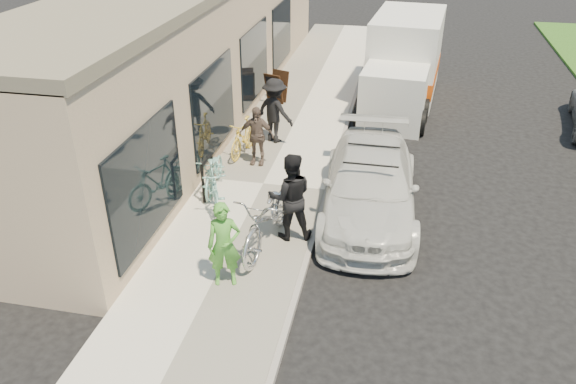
{
  "coord_description": "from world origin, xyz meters",
  "views": [
    {
      "loc": [
        1.0,
        -8.57,
        6.62
      ],
      "look_at": [
        -1.0,
        1.13,
        1.05
      ],
      "focal_mm": 35.0,
      "sensor_mm": 36.0,
      "label": 1
    }
  ],
  "objects_px": {
    "cruiser_bike_a": "(214,187)",
    "tandem_bike": "(269,217)",
    "sedan_white": "(370,185)",
    "cruiser_bike_b": "(214,172)",
    "bystander_b": "(256,136)",
    "bike_rack": "(207,174)",
    "moving_truck": "(403,65)",
    "woman_rider": "(224,245)",
    "bystander_a": "(275,111)",
    "cruiser_bike_c": "(244,137)",
    "man_standing": "(290,197)",
    "sedan_silver": "(375,158)",
    "sandwich_board": "(276,87)"
  },
  "relations": [
    {
      "from": "sedan_white",
      "to": "cruiser_bike_a",
      "type": "distance_m",
      "value": 3.45
    },
    {
      "from": "tandem_bike",
      "to": "sedan_silver",
      "type": "bearing_deg",
      "value": 71.01
    },
    {
      "from": "sandwich_board",
      "to": "moving_truck",
      "type": "bearing_deg",
      "value": 37.91
    },
    {
      "from": "man_standing",
      "to": "bystander_b",
      "type": "relative_size",
      "value": 1.2
    },
    {
      "from": "cruiser_bike_c",
      "to": "bystander_a",
      "type": "relative_size",
      "value": 0.89
    },
    {
      "from": "bike_rack",
      "to": "moving_truck",
      "type": "relative_size",
      "value": 0.16
    },
    {
      "from": "woman_rider",
      "to": "cruiser_bike_a",
      "type": "distance_m",
      "value": 2.73
    },
    {
      "from": "bystander_a",
      "to": "bystander_b",
      "type": "relative_size",
      "value": 1.16
    },
    {
      "from": "bike_rack",
      "to": "sedan_white",
      "type": "distance_m",
      "value": 3.68
    },
    {
      "from": "sedan_silver",
      "to": "cruiser_bike_a",
      "type": "height_order",
      "value": "cruiser_bike_a"
    },
    {
      "from": "sedan_white",
      "to": "bystander_a",
      "type": "relative_size",
      "value": 2.82
    },
    {
      "from": "bike_rack",
      "to": "cruiser_bike_a",
      "type": "height_order",
      "value": "cruiser_bike_a"
    },
    {
      "from": "cruiser_bike_a",
      "to": "cruiser_bike_b",
      "type": "xyz_separation_m",
      "value": [
        -0.27,
        0.85,
        -0.07
      ]
    },
    {
      "from": "sedan_silver",
      "to": "tandem_bike",
      "type": "height_order",
      "value": "tandem_bike"
    },
    {
      "from": "bike_rack",
      "to": "tandem_bike",
      "type": "relative_size",
      "value": 0.39
    },
    {
      "from": "tandem_bike",
      "to": "woman_rider",
      "type": "distance_m",
      "value": 1.43
    },
    {
      "from": "tandem_bike",
      "to": "woman_rider",
      "type": "height_order",
      "value": "woman_rider"
    },
    {
      "from": "sedan_silver",
      "to": "cruiser_bike_c",
      "type": "relative_size",
      "value": 1.85
    },
    {
      "from": "sedan_silver",
      "to": "tandem_bike",
      "type": "xyz_separation_m",
      "value": [
        -1.84,
        -3.71,
        0.29
      ]
    },
    {
      "from": "sedan_white",
      "to": "cruiser_bike_b",
      "type": "xyz_separation_m",
      "value": [
        -3.65,
        0.14,
        -0.13
      ]
    },
    {
      "from": "woman_rider",
      "to": "cruiser_bike_c",
      "type": "relative_size",
      "value": 1.02
    },
    {
      "from": "man_standing",
      "to": "sedan_white",
      "type": "bearing_deg",
      "value": -150.84
    },
    {
      "from": "cruiser_bike_a",
      "to": "cruiser_bike_b",
      "type": "relative_size",
      "value": 1.02
    },
    {
      "from": "cruiser_bike_b",
      "to": "bystander_b",
      "type": "relative_size",
      "value": 1.1
    },
    {
      "from": "woman_rider",
      "to": "cruiser_bike_a",
      "type": "xyz_separation_m",
      "value": [
        -1.04,
        2.51,
        -0.3
      ]
    },
    {
      "from": "sedan_silver",
      "to": "moving_truck",
      "type": "bearing_deg",
      "value": 82.1
    },
    {
      "from": "bystander_b",
      "to": "cruiser_bike_b",
      "type": "bearing_deg",
      "value": -113.32
    },
    {
      "from": "man_standing",
      "to": "moving_truck",
      "type": "bearing_deg",
      "value": -118.02
    },
    {
      "from": "bike_rack",
      "to": "man_standing",
      "type": "height_order",
      "value": "man_standing"
    },
    {
      "from": "bike_rack",
      "to": "cruiser_bike_a",
      "type": "bearing_deg",
      "value": -57.97
    },
    {
      "from": "cruiser_bike_a",
      "to": "cruiser_bike_c",
      "type": "bearing_deg",
      "value": 67.73
    },
    {
      "from": "tandem_bike",
      "to": "man_standing",
      "type": "height_order",
      "value": "man_standing"
    },
    {
      "from": "cruiser_bike_a",
      "to": "tandem_bike",
      "type": "bearing_deg",
      "value": -62.07
    },
    {
      "from": "cruiser_bike_c",
      "to": "man_standing",
      "type": "bearing_deg",
      "value": -53.16
    },
    {
      "from": "cruiser_bike_a",
      "to": "woman_rider",
      "type": "bearing_deg",
      "value": -91.9
    },
    {
      "from": "cruiser_bike_b",
      "to": "bystander_a",
      "type": "xyz_separation_m",
      "value": [
        0.79,
        2.98,
        0.45
      ]
    },
    {
      "from": "woman_rider",
      "to": "bystander_a",
      "type": "xyz_separation_m",
      "value": [
        -0.53,
        6.34,
        0.08
      ]
    },
    {
      "from": "sandwich_board",
      "to": "sedan_silver",
      "type": "relative_size",
      "value": 0.34
    },
    {
      "from": "woman_rider",
      "to": "bystander_a",
      "type": "distance_m",
      "value": 6.36
    },
    {
      "from": "tandem_bike",
      "to": "cruiser_bike_a",
      "type": "bearing_deg",
      "value": 149.84
    },
    {
      "from": "bike_rack",
      "to": "tandem_bike",
      "type": "bearing_deg",
      "value": -42.1
    },
    {
      "from": "cruiser_bike_c",
      "to": "sedan_silver",
      "type": "bearing_deg",
      "value": 2.79
    },
    {
      "from": "woman_rider",
      "to": "sedan_white",
      "type": "bearing_deg",
      "value": 36.84
    },
    {
      "from": "woman_rider",
      "to": "cruiser_bike_a",
      "type": "bearing_deg",
      "value": 95.45
    },
    {
      "from": "sedan_white",
      "to": "cruiser_bike_a",
      "type": "bearing_deg",
      "value": -171.14
    },
    {
      "from": "sedan_white",
      "to": "man_standing",
      "type": "height_order",
      "value": "man_standing"
    },
    {
      "from": "moving_truck",
      "to": "woman_rider",
      "type": "relative_size",
      "value": 3.53
    },
    {
      "from": "bystander_b",
      "to": "bystander_a",
      "type": "bearing_deg",
      "value": 84.4
    },
    {
      "from": "sedan_silver",
      "to": "man_standing",
      "type": "relative_size",
      "value": 1.6
    },
    {
      "from": "bike_rack",
      "to": "sedan_white",
      "type": "height_order",
      "value": "sedan_white"
    }
  ]
}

